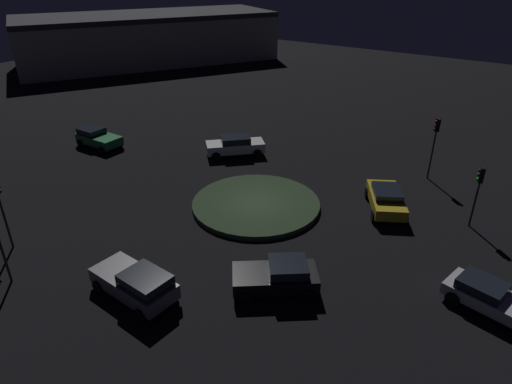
# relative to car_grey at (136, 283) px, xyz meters

# --- Properties ---
(ground_plane) EXTENTS (113.90, 113.90, 0.00)m
(ground_plane) POSITION_rel_car_grey_xyz_m (-0.39, 10.28, -0.81)
(ground_plane) COLOR black
(roundabout_island) EXTENTS (8.13, 8.13, 0.32)m
(roundabout_island) POSITION_rel_car_grey_xyz_m (-0.39, 10.28, -0.65)
(roundabout_island) COLOR #2D4228
(roundabout_island) RESTS_ON ground_plane
(car_grey) EXTENTS (4.40, 2.30, 1.58)m
(car_grey) POSITION_rel_car_grey_xyz_m (0.00, 0.00, 0.00)
(car_grey) COLOR slate
(car_grey) RESTS_ON ground_plane
(car_yellow) EXTENTS (3.75, 4.65, 1.46)m
(car_yellow) POSITION_rel_car_grey_xyz_m (6.52, 14.56, -0.03)
(car_yellow) COLOR gold
(car_yellow) RESTS_ON ground_plane
(car_silver) EXTENTS (4.83, 2.74, 1.33)m
(car_silver) POSITION_rel_car_grey_xyz_m (13.84, 8.35, -0.11)
(car_silver) COLOR silver
(car_silver) RESTS_ON ground_plane
(car_black) EXTENTS (4.33, 3.96, 1.52)m
(car_black) POSITION_rel_car_grey_xyz_m (5.07, 4.20, -0.04)
(car_black) COLOR black
(car_black) RESTS_ON ground_plane
(car_white) EXTENTS (4.44, 4.47, 1.57)m
(car_white) POSITION_rel_car_grey_xyz_m (-6.56, 16.26, 0.02)
(car_white) COLOR white
(car_white) RESTS_ON ground_plane
(car_green) EXTENTS (3.89, 2.11, 1.49)m
(car_green) POSITION_rel_car_grey_xyz_m (-17.17, 11.22, -0.04)
(car_green) COLOR #1E7238
(car_green) RESTS_ON ground_plane
(traffic_light_northeast) EXTENTS (0.37, 0.39, 4.45)m
(traffic_light_northeast) POSITION_rel_car_grey_xyz_m (7.40, 20.69, 2.34)
(traffic_light_northeast) COLOR #2D2D2D
(traffic_light_northeast) RESTS_ON ground_plane
(traffic_light_northeast_near) EXTENTS (0.39, 0.36, 3.77)m
(traffic_light_northeast_near) POSITION_rel_car_grey_xyz_m (11.32, 15.52, 1.88)
(traffic_light_northeast_near) COLOR #2D2D2D
(traffic_light_northeast_near) RESTS_ON ground_plane
(traffic_light_southwest) EXTENTS (0.37, 0.39, 4.13)m
(traffic_light_southwest) POSITION_rel_car_grey_xyz_m (-8.76, -1.08, 2.13)
(traffic_light_southwest) COLOR #2D2D2D
(traffic_light_southwest) RESTS_ON ground_plane
(store_building) EXTENTS (29.78, 38.64, 6.92)m
(store_building) POSITION_rel_car_grey_xyz_m (-39.43, 38.31, 2.64)
(store_building) COLOR #ADA893
(store_building) RESTS_ON ground_plane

